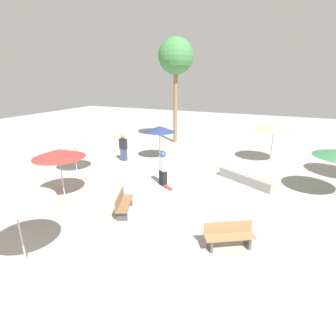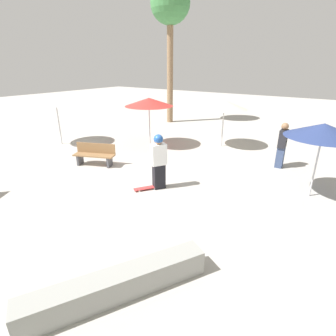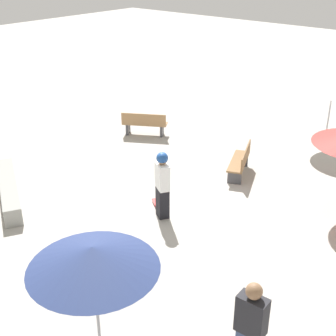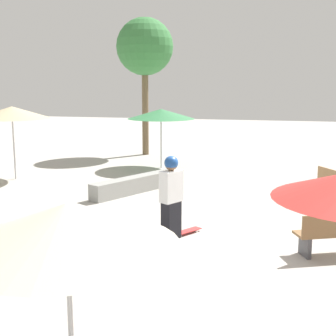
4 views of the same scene
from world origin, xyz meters
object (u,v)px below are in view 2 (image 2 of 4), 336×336
(shade_umbrella_red, at_px, (149,102))
(palm_tree_center_left, at_px, (170,8))
(concrete_ledge, at_px, (118,285))
(shade_umbrella_cream, at_px, (224,105))
(skateboard, at_px, (146,188))
(bench_near, at_px, (95,155))
(shade_umbrella_white, at_px, (55,100))
(skater_main, at_px, (159,160))
(shade_umbrella_navy, at_px, (324,130))
(bystander_watching, at_px, (282,146))

(shade_umbrella_red, xyz_separation_m, palm_tree_center_left, (5.27, 2.45, 4.73))
(concrete_ledge, distance_m, shade_umbrella_cream, 9.64)
(skateboard, distance_m, shade_umbrella_cream, 6.08)
(shade_umbrella_cream, bearing_deg, shade_umbrella_red, 123.63)
(skateboard, height_order, bench_near, bench_near)
(shade_umbrella_cream, relative_size, shade_umbrella_white, 0.94)
(shade_umbrella_cream, bearing_deg, shade_umbrella_white, 121.90)
(skateboard, distance_m, bench_near, 3.10)
(bench_near, bearing_deg, palm_tree_center_left, -97.80)
(skater_main, distance_m, concrete_ledge, 4.32)
(bench_near, bearing_deg, shade_umbrella_navy, 171.74)
(concrete_ledge, relative_size, shade_umbrella_cream, 1.37)
(skateboard, distance_m, palm_tree_center_left, 12.55)
(skateboard, height_order, shade_umbrella_white, shade_umbrella_white)
(skateboard, bearing_deg, bench_near, -66.53)
(skater_main, relative_size, palm_tree_center_left, 0.21)
(skater_main, distance_m, shade_umbrella_red, 4.86)
(shade_umbrella_cream, bearing_deg, skater_main, -177.06)
(skateboard, bearing_deg, concrete_ledge, 66.68)
(concrete_ledge, relative_size, shade_umbrella_white, 1.29)
(shade_umbrella_red, bearing_deg, bench_near, 177.94)
(skater_main, bearing_deg, bench_near, -62.62)
(shade_umbrella_white, bearing_deg, bystander_watching, -73.40)
(shade_umbrella_white, bearing_deg, shade_umbrella_navy, -85.31)
(bystander_watching, bearing_deg, bench_near, -59.74)
(shade_umbrella_white, bearing_deg, bench_near, -105.51)
(concrete_ledge, xyz_separation_m, shade_umbrella_navy, (5.94, -2.09, 1.78))
(concrete_ledge, height_order, bystander_watching, bystander_watching)
(concrete_ledge, height_order, palm_tree_center_left, palm_tree_center_left)
(skater_main, distance_m, skateboard, 0.99)
(skateboard, bearing_deg, shade_umbrella_white, -69.34)
(palm_tree_center_left, height_order, bystander_watching, palm_tree_center_left)
(palm_tree_center_left, bearing_deg, skater_main, -147.40)
(concrete_ledge, bearing_deg, shade_umbrella_navy, -19.40)
(bystander_watching, bearing_deg, concrete_ledge, -8.24)
(bench_near, relative_size, shade_umbrella_white, 0.71)
(skater_main, relative_size, concrete_ledge, 0.59)
(skater_main, distance_m, bench_near, 3.33)
(skater_main, bearing_deg, skateboard, -4.88)
(concrete_ledge, relative_size, bystander_watching, 1.74)
(bench_near, relative_size, shade_umbrella_cream, 0.75)
(bench_near, height_order, bystander_watching, bystander_watching)
(concrete_ledge, relative_size, shade_umbrella_red, 1.31)
(skater_main, xyz_separation_m, concrete_ledge, (-3.78, -1.97, -0.71))
(skater_main, relative_size, bystander_watching, 1.02)
(bench_near, bearing_deg, concrete_ledge, 119.64)
(bench_near, relative_size, bystander_watching, 0.96)
(shade_umbrella_red, distance_m, shade_umbrella_cream, 3.46)
(bench_near, bearing_deg, skateboard, 146.52)
(skater_main, xyz_separation_m, palm_tree_center_left, (8.77, 5.61, 5.87))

